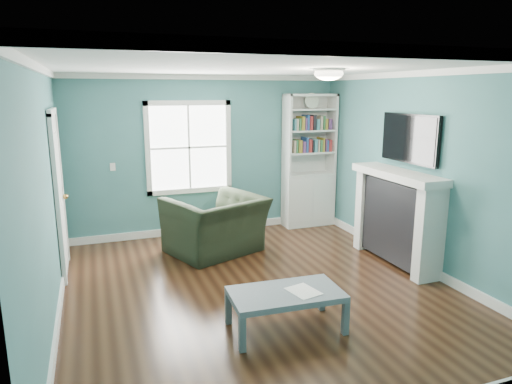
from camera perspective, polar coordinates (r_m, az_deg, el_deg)
name	(u,v)px	position (r m, az deg, el deg)	size (l,w,h in m)	color
floor	(260,289)	(5.63, 0.46, -12.05)	(5.00, 5.00, 0.00)	black
room_walls	(260,159)	(5.18, 0.49, 4.09)	(5.00, 5.00, 5.00)	#396D6E
trim	(260,189)	(5.24, 0.48, 0.36)	(4.50, 5.00, 2.60)	white
window	(189,148)	(7.49, -8.37, 5.52)	(1.40, 0.06, 1.50)	white
bookshelf	(308,174)	(8.07, 6.58, 2.28)	(0.90, 0.35, 2.31)	silver
fireplace	(397,218)	(6.55, 17.18, -3.16)	(0.44, 1.58, 1.30)	black
tv	(410,139)	(6.43, 18.66, 6.35)	(0.06, 1.10, 0.65)	black
door	(59,193)	(6.34, -23.43, -0.06)	(0.12, 0.98, 2.17)	silver
ceiling_fixture	(329,73)	(5.60, 9.09, 14.49)	(0.38, 0.38, 0.15)	white
light_switch	(113,167)	(7.38, -17.48, 3.02)	(0.08, 0.01, 0.12)	white
recliner	(215,216)	(6.70, -5.09, -2.98)	(1.28, 0.83, 1.12)	black
coffee_table	(286,296)	(4.64, 3.75, -12.88)	(1.13, 0.66, 0.40)	#4F585E
paper_sheet	(303,291)	(4.63, 5.95, -12.22)	(0.25, 0.32, 0.00)	white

